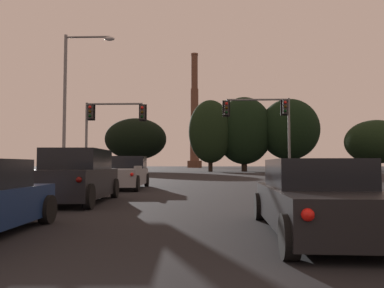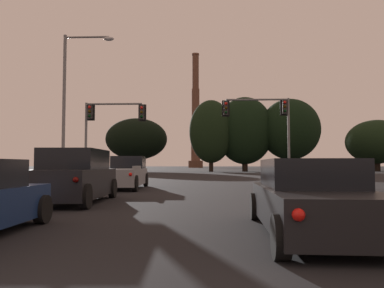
{
  "view_description": "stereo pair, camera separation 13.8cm",
  "coord_description": "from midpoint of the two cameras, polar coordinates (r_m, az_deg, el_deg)",
  "views": [
    {
      "loc": [
        1.15,
        -1.3,
        1.32
      ],
      "look_at": [
        -0.15,
        36.18,
        3.4
      ],
      "focal_mm": 35.0,
      "sensor_mm": 36.0,
      "label": 1
    },
    {
      "loc": [
        1.29,
        -1.29,
        1.32
      ],
      "look_at": [
        -0.15,
        36.18,
        3.4
      ],
      "focal_mm": 35.0,
      "sensor_mm": 36.0,
      "label": 2
    }
  ],
  "objects": [
    {
      "name": "pickup_truck_left_lane_front",
      "position": [
        21.23,
        -10.09,
        -4.51
      ],
      "size": [
        2.41,
        5.58,
        1.82
      ],
      "rotation": [
        0.0,
        0.0,
        0.04
      ],
      "color": "gray",
      "rests_on": "ground_plane"
    },
    {
      "name": "suv_left_lane_second",
      "position": [
        13.68,
        -17.17,
        -4.79
      ],
      "size": [
        2.3,
        4.98,
        1.86
      ],
      "rotation": [
        0.0,
        0.0,
        0.04
      ],
      "color": "black",
      "rests_on": "ground_plane"
    },
    {
      "name": "sedan_right_lane_third",
      "position": [
        7.51,
        18.22,
        -7.98
      ],
      "size": [
        2.15,
        4.76,
        1.43
      ],
      "rotation": [
        0.0,
        0.0,
        -0.04
      ],
      "color": "black",
      "rests_on": "ground_plane"
    },
    {
      "name": "traffic_light_overhead_right",
      "position": [
        28.59,
        11.46,
        3.9
      ],
      "size": [
        5.15,
        0.5,
        6.3
      ],
      "color": "slate",
      "rests_on": "ground_plane"
    },
    {
      "name": "traffic_light_overhead_left",
      "position": [
        28.04,
        -12.87,
        3.32
      ],
      "size": [
        4.59,
        0.5,
        5.86
      ],
      "color": "slate",
      "rests_on": "ground_plane"
    },
    {
      "name": "street_lamp",
      "position": [
        24.75,
        -17.76,
        7.3
      ],
      "size": [
        3.21,
        0.36,
        9.5
      ],
      "color": "slate",
      "rests_on": "ground_plane"
    },
    {
      "name": "smokestack",
      "position": [
        165.95,
        0.57,
        3.29
      ],
      "size": [
        6.42,
        6.42,
        51.01
      ],
      "color": "#523427",
      "rests_on": "ground_plane"
    },
    {
      "name": "treeline_far_left",
      "position": [
        73.76,
        14.77,
        2.17
      ],
      "size": [
        11.39,
        10.25,
        13.89
      ],
      "color": "black",
      "rests_on": "ground_plane"
    },
    {
      "name": "treeline_right_mid",
      "position": [
        83.5,
        26.34,
        0.29
      ],
      "size": [
        11.98,
        10.79,
        10.29
      ],
      "color": "black",
      "rests_on": "ground_plane"
    },
    {
      "name": "treeline_far_right",
      "position": [
        74.68,
        -8.4,
        0.73
      ],
      "size": [
        12.12,
        10.9,
        10.48
      ],
      "color": "black",
      "rests_on": "ground_plane"
    },
    {
      "name": "treeline_center_right",
      "position": [
        70.72,
        2.97,
        1.91
      ],
      "size": [
        8.22,
        7.4,
        13.56
      ],
      "color": "black",
      "rests_on": "ground_plane"
    },
    {
      "name": "treeline_left_mid",
      "position": [
        72.78,
        8.08,
        2.02
      ],
      "size": [
        11.0,
        9.9,
        14.37
      ],
      "color": "black",
      "rests_on": "ground_plane"
    }
  ]
}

